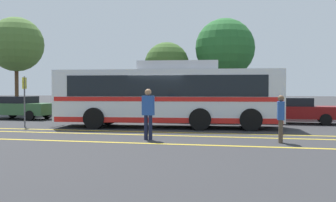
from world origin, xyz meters
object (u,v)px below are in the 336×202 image
at_px(parked_car_0, 21,107).
at_px(pedestrian_1, 148,111).
at_px(transit_bus, 168,95).
at_px(parked_car_1, 105,108).
at_px(tree_3, 167,65).
at_px(parked_car_3, 296,110).
at_px(tree_1, 16,45).
at_px(parked_car_2, 195,109).
at_px(bus_stop_sign, 25,95).
at_px(tree_2, 225,48).
at_px(pedestrian_0, 281,116).

xyz_separation_m(parked_car_0, pedestrian_1, (10.53, -8.28, 0.33)).
distance_m(transit_bus, parked_car_0, 10.82).
xyz_separation_m(parked_car_1, tree_3, (2.53, 5.75, 2.94)).
bearing_deg(tree_3, parked_car_3, -33.65).
xyz_separation_m(pedestrian_1, tree_3, (-2.46, 14.18, 2.60)).
height_order(transit_bus, parked_car_3, transit_bus).
xyz_separation_m(parked_car_0, parked_car_1, (5.55, 0.15, -0.01)).
bearing_deg(transit_bus, tree_3, 7.70).
bearing_deg(tree_3, tree_1, -172.79).
bearing_deg(parked_car_2, parked_car_0, -87.26).
xyz_separation_m(parked_car_0, parked_car_3, (16.52, 0.28, -0.02)).
relative_size(pedestrian_1, bus_stop_sign, 0.74).
xyz_separation_m(tree_1, tree_2, (15.41, 2.30, -0.40)).
relative_size(transit_bus, parked_car_1, 2.36).
bearing_deg(parked_car_3, pedestrian_0, -5.58).
xyz_separation_m(parked_car_0, bus_stop_sign, (3.25, -4.66, 0.83)).
relative_size(tree_1, tree_2, 1.04).
relative_size(parked_car_3, tree_3, 0.87).
height_order(parked_car_3, bus_stop_sign, bus_stop_sign).
distance_m(tree_1, tree_3, 11.49).
bearing_deg(parked_car_1, parked_car_2, 89.95).
relative_size(parked_car_0, parked_car_3, 0.94).
bearing_deg(tree_1, pedestrian_1, -42.86).
height_order(parked_car_0, tree_3, tree_3).
height_order(tree_2, tree_3, tree_2).
bearing_deg(parked_car_0, tree_2, 123.35).
bearing_deg(tree_2, transit_bus, -100.96).
bearing_deg(bus_stop_sign, parked_car_1, -30.81).
bearing_deg(tree_1, tree_3, 7.21).
xyz_separation_m(parked_car_1, bus_stop_sign, (-2.30, -4.81, 0.84)).
relative_size(transit_bus, parked_car_3, 2.42).
distance_m(parked_car_2, parked_car_3, 5.47).
distance_m(parked_car_0, parked_car_2, 11.05).
bearing_deg(transit_bus, tree_2, -16.23).
xyz_separation_m(bus_stop_sign, tree_3, (4.83, 10.56, 2.10)).
xyz_separation_m(parked_car_2, pedestrian_0, (4.12, -8.06, 0.17)).
bearing_deg(pedestrian_1, parked_car_2, 89.15).
distance_m(transit_bus, bus_stop_sign, 7.08).
relative_size(bus_stop_sign, tree_2, 0.35).
distance_m(parked_car_3, tree_2, 8.83).
distance_m(parked_car_0, pedestrian_0, 17.20).
bearing_deg(parked_car_2, pedestrian_0, 29.97).
height_order(pedestrian_1, tree_2, tree_2).
height_order(parked_car_1, bus_stop_sign, bus_stop_sign).
height_order(parked_car_3, pedestrian_0, pedestrian_0).
relative_size(transit_bus, parked_car_2, 2.34).
distance_m(transit_bus, parked_car_3, 7.36).
bearing_deg(parked_car_3, bus_stop_sign, -66.04).
distance_m(pedestrian_1, tree_1, 19.21).
bearing_deg(pedestrian_1, parked_car_0, 144.59).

